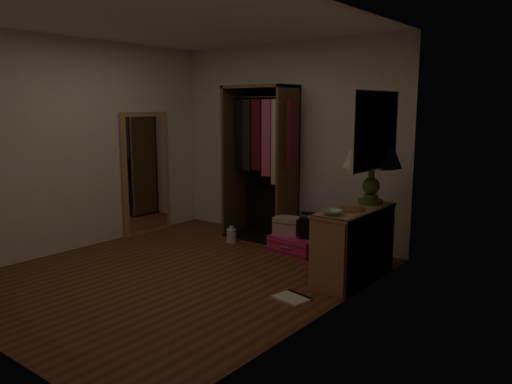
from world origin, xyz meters
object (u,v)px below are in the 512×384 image
floor_mirror (146,173)px  open_wardrobe (264,149)px  table_lamp (373,151)px  pink_suitcase (297,244)px  train_case (287,225)px  white_jug (232,236)px  console_bookshelf (355,242)px  black_bag (313,225)px

floor_mirror → open_wardrobe: bearing=27.1°
open_wardrobe → table_lamp: open_wardrobe is taller
pink_suitcase → train_case: train_case is taller
floor_mirror → table_lamp: size_ratio=2.21×
floor_mirror → table_lamp: floor_mirror is taller
open_wardrobe → table_lamp: (1.74, -0.41, 0.10)m
train_case → open_wardrobe: bearing=145.0°
open_wardrobe → table_lamp: 1.79m
open_wardrobe → train_case: 1.10m
pink_suitcase → white_jug: (-0.91, -0.19, -0.00)m
train_case → table_lamp: bearing=-17.5°
open_wardrobe → pink_suitcase: bearing=-20.8°
open_wardrobe → pink_suitcase: (0.72, -0.27, -1.12)m
console_bookshelf → black_bag: bearing=148.9°
pink_suitcase → floor_mirror: bearing=-161.9°
console_bookshelf → white_jug: size_ratio=5.01×
open_wardrobe → white_jug: 1.23m
white_jug → black_bag: bearing=11.1°
black_bag → table_lamp: bearing=-19.0°
open_wardrobe → floor_mirror: size_ratio=1.21×
open_wardrobe → train_case: (0.57, -0.26, -0.91)m
pink_suitcase → train_case: (-0.15, 0.01, 0.21)m
console_bookshelf → floor_mirror: size_ratio=0.66×
train_case → pink_suitcase: bearing=-14.5°
console_bookshelf → white_jug: console_bookshelf is taller
open_wardrobe → train_case: size_ratio=5.65×
open_wardrobe → pink_suitcase: size_ratio=3.03×
open_wardrobe → pink_suitcase: open_wardrobe is taller
pink_suitcase → train_case: bearing=-178.6°
open_wardrobe → train_case: bearing=-24.7°
open_wardrobe → black_bag: size_ratio=6.36×
black_bag → table_lamp: table_lamp is taller
console_bookshelf → train_case: size_ratio=3.09×
pink_suitcase → black_bag: 0.34m
pink_suitcase → black_bag: size_ratio=2.10×
floor_mirror → train_case: 2.20m
black_bag → open_wardrobe: bearing=158.2°
floor_mirror → black_bag: (2.44, 0.52, -0.49)m
floor_mirror → pink_suitcase: floor_mirror is taller
train_case → white_jug: 0.81m
open_wardrobe → pink_suitcase: 1.36m
console_bookshelf → pink_suitcase: 1.15m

